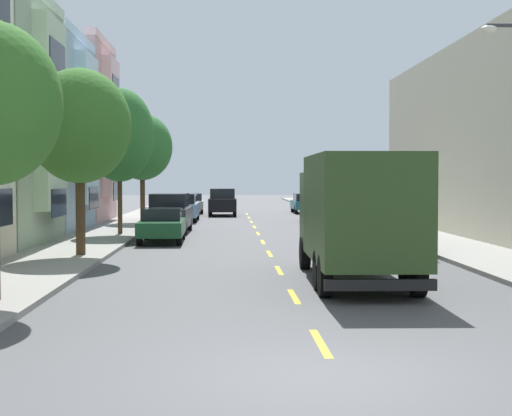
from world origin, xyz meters
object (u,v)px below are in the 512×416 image
object	(u,v)px
parked_wagon_champagne	(186,205)
parked_pickup_sky	(182,208)
parked_pickup_navy	(388,229)
parked_suv_charcoal	(170,213)
parked_wagon_silver	(191,202)
street_tree_second	(80,126)
delivery_box_truck	(356,210)
street_tree_third	(120,135)
moving_black_sedan	(222,202)
parked_suv_burgundy	(322,206)
parked_sedan_forest	(162,225)
street_tree_farthest	(142,147)
parked_wagon_teal	(305,203)

from	to	relation	value
parked_wagon_champagne	parked_pickup_sky	bearing A→B (deg)	-89.34
parked_pickup_navy	parked_suv_charcoal	bearing A→B (deg)	130.29
parked_wagon_silver	parked_suv_charcoal	size ratio (longest dim) A/B	0.98
street_tree_second	delivery_box_truck	xyz separation A→B (m)	(8.20, -6.27, -2.54)
street_tree_third	parked_wagon_silver	distance (m)	24.40
delivery_box_truck	parked_suv_charcoal	size ratio (longest dim) A/B	1.57
delivery_box_truck	parked_pickup_sky	world-z (taller)	delivery_box_truck
parked_wagon_champagne	moving_black_sedan	bearing A→B (deg)	26.64
parked_pickup_sky	parked_suv_burgundy	xyz separation A→B (m)	(8.62, -0.50, 0.16)
street_tree_second	parked_wagon_silver	distance (m)	33.92
street_tree_third	parked_wagon_silver	xyz separation A→B (m)	(2.19, 23.99, -3.85)
parked_suv_charcoal	street_tree_third	bearing A→B (deg)	-128.83
parked_pickup_sky	delivery_box_truck	bearing A→B (deg)	-77.82
moving_black_sedan	parked_sedan_forest	bearing A→B (deg)	-96.04
delivery_box_truck	moving_black_sedan	size ratio (longest dim) A/B	1.58
parked_wagon_champagne	street_tree_third	bearing A→B (deg)	-96.29
street_tree_third	moving_black_sedan	bearing A→B (deg)	76.90
street_tree_farthest	delivery_box_truck	world-z (taller)	street_tree_farthest
delivery_box_truck	parked_sedan_forest	world-z (taller)	delivery_box_truck
delivery_box_truck	parked_pickup_navy	size ratio (longest dim) A/B	1.42
delivery_box_truck	moving_black_sedan	world-z (taller)	delivery_box_truck
street_tree_farthest	parked_wagon_teal	size ratio (longest dim) A/B	1.33
street_tree_second	street_tree_farthest	xyz separation A→B (m)	(0.00, 19.34, 0.07)
delivery_box_truck	parked_sedan_forest	bearing A→B (deg)	115.23
delivery_box_truck	parked_sedan_forest	xyz separation A→B (m)	(-6.02, 12.78, -1.12)
parked_sedan_forest	parked_suv_burgundy	size ratio (longest dim) A/B	0.93
parked_wagon_teal	parked_suv_burgundy	bearing A→B (deg)	-90.65
street_tree_second	parked_pickup_sky	size ratio (longest dim) A/B	1.17
street_tree_farthest	parked_pickup_sky	size ratio (longest dim) A/B	1.18
parked_wagon_champagne	street_tree_farthest	bearing A→B (deg)	-103.01
parked_suv_charcoal	parked_wagon_champagne	bearing A→B (deg)	90.14
street_tree_farthest	parked_pickup_navy	bearing A→B (deg)	-58.17
moving_black_sedan	delivery_box_truck	bearing A→B (deg)	-84.25
parked_wagon_silver	parked_wagon_champagne	distance (m)	5.51
street_tree_second	moving_black_sedan	world-z (taller)	street_tree_second
parked_sedan_forest	parked_suv_burgundy	distance (m)	17.22
delivery_box_truck	parked_wagon_silver	distance (m)	40.39
street_tree_third	parked_wagon_champagne	distance (m)	18.98
parked_wagon_teal	parked_suv_charcoal	bearing A→B (deg)	-112.94
parked_wagon_champagne	street_tree_second	bearing A→B (deg)	-94.14
parked_wagon_teal	parked_suv_burgundy	distance (m)	11.55
parked_pickup_sky	parked_sedan_forest	distance (m)	15.44
parked_sedan_forest	parked_wagon_silver	bearing A→B (deg)	89.97
parked_wagon_silver	parked_suv_burgundy	xyz separation A→B (m)	(8.54, -12.21, 0.18)
parked_pickup_navy	moving_black_sedan	distance (m)	28.11
street_tree_second	street_tree_third	bearing A→B (deg)	90.00
parked_wagon_teal	street_tree_second	bearing A→B (deg)	-108.22
delivery_box_truck	parked_suv_burgundy	xyz separation A→B (m)	(2.53, 27.72, -0.89)
street_tree_third	parked_suv_burgundy	xyz separation A→B (m)	(10.73, 11.78, -3.67)
street_tree_third	moving_black_sedan	distance (m)	20.62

